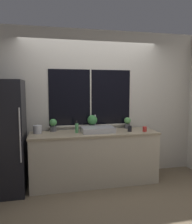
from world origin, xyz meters
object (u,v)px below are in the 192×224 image
(refrigerator, at_px, (2,137))
(mug_black, at_px, (130,129))
(potted_plant_left, at_px, (53,125))
(potted_plant_center, at_px, (92,121))
(sink, at_px, (98,130))
(potted_plant_right, at_px, (127,122))
(soap_bottle, at_px, (77,128))
(kettle, at_px, (37,129))
(mug_red, at_px, (145,129))

(refrigerator, relative_size, mug_black, 17.45)
(potted_plant_left, bearing_deg, potted_plant_center, 0.00)
(refrigerator, bearing_deg, sink, 1.45)
(potted_plant_right, distance_m, soap_bottle, 1.01)
(potted_plant_center, xyz_separation_m, kettle, (-0.96, -0.11, -0.09))
(kettle, bearing_deg, mug_black, -6.96)
(sink, bearing_deg, potted_plant_right, 20.11)
(potted_plant_center, xyz_separation_m, potted_plant_right, (0.67, 0.00, -0.04))
(potted_plant_left, xyz_separation_m, kettle, (-0.26, -0.11, -0.05))
(potted_plant_center, relative_size, mug_black, 2.66)
(kettle, bearing_deg, potted_plant_left, 23.11)
(potted_plant_left, xyz_separation_m, soap_bottle, (0.39, -0.21, -0.03))
(soap_bottle, bearing_deg, mug_red, -7.23)
(potted_plant_right, bearing_deg, mug_red, -62.62)
(potted_plant_left, height_order, mug_black, potted_plant_left)
(potted_plant_center, distance_m, mug_black, 0.68)
(potted_plant_right, height_order, mug_red, potted_plant_right)
(potted_plant_left, height_order, kettle, potted_plant_left)
(potted_plant_right, bearing_deg, potted_plant_center, 180.00)
(refrigerator, xyz_separation_m, potted_plant_right, (2.16, 0.27, 0.12))
(soap_bottle, relative_size, kettle, 1.39)
(mug_red, bearing_deg, refrigerator, 177.83)
(mug_black, bearing_deg, mug_red, -11.90)
(potted_plant_right, distance_m, kettle, 1.64)
(mug_black, bearing_deg, sink, 172.44)
(soap_bottle, bearing_deg, kettle, 171.56)
(mug_red, height_order, kettle, kettle)
(soap_bottle, height_order, mug_red, soap_bottle)
(sink, bearing_deg, potted_plant_center, 101.43)
(sink, bearing_deg, soap_bottle, 176.66)
(potted_plant_right, bearing_deg, soap_bottle, -168.07)
(potted_plant_left, distance_m, soap_bottle, 0.44)
(sink, xyz_separation_m, mug_black, (0.56, -0.07, 0.01))
(potted_plant_center, height_order, mug_black, potted_plant_center)
(mug_red, bearing_deg, kettle, 172.33)
(refrigerator, relative_size, potted_plant_left, 8.00)
(potted_plant_left, distance_m, potted_plant_right, 1.38)
(sink, height_order, kettle, sink)
(potted_plant_center, relative_size, kettle, 1.81)
(potted_plant_left, relative_size, kettle, 1.49)
(sink, relative_size, potted_plant_center, 2.06)
(mug_red, bearing_deg, potted_plant_left, 167.09)
(mug_black, bearing_deg, potted_plant_right, 76.83)
(sink, bearing_deg, kettle, 173.37)
(potted_plant_left, bearing_deg, mug_black, -13.11)
(sink, distance_m, potted_plant_center, 0.26)
(potted_plant_center, xyz_separation_m, soap_bottle, (-0.31, -0.21, -0.07))
(refrigerator, distance_m, soap_bottle, 1.18)
(soap_bottle, distance_m, mug_black, 0.92)
(potted_plant_center, relative_size, soap_bottle, 1.31)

